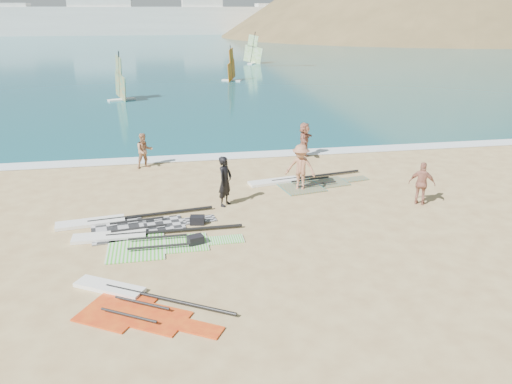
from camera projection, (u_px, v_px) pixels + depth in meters
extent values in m
plane|color=#CDB878|center=(262.00, 269.00, 15.01)|extent=(300.00, 300.00, 0.00)
cube|color=#0B4C4F|center=(172.00, 38.00, 136.95)|extent=(300.00, 240.00, 0.06)
cube|color=white|center=(218.00, 157.00, 26.37)|extent=(300.00, 1.20, 0.04)
cube|color=white|center=(102.00, 21.00, 148.87)|extent=(160.00, 8.00, 8.00)
cube|color=white|center=(13.00, 20.00, 144.54)|extent=(10.00, 7.00, 9.00)
cube|color=white|center=(101.00, 14.00, 148.18)|extent=(18.00, 7.00, 12.00)
cube|color=white|center=(202.00, 17.00, 153.51)|extent=(12.00, 7.00, 10.00)
cube|color=white|center=(281.00, 19.00, 157.84)|extent=(16.00, 7.00, 9.00)
cube|color=white|center=(342.00, 15.00, 160.82)|extent=(10.00, 7.00, 11.00)
cone|color=olive|center=(459.00, 35.00, 149.25)|extent=(143.00, 143.00, 45.00)
cube|color=#242426|center=(118.00, 230.00, 17.60)|extent=(2.09, 2.26, 0.04)
cube|color=#242426|center=(164.00, 224.00, 18.08)|extent=(1.59, 1.50, 0.04)
cube|color=#242426|center=(199.00, 220.00, 18.47)|extent=(1.28, 0.77, 0.04)
cylinder|color=black|center=(152.00, 214.00, 18.77)|extent=(4.61, 0.78, 0.11)
cylinder|color=black|center=(137.00, 220.00, 18.08)|extent=(1.91, 0.36, 0.08)
cylinder|color=black|center=(139.00, 228.00, 17.45)|extent=(1.91, 0.36, 0.08)
cube|color=white|center=(91.00, 223.00, 18.13)|extent=(2.49, 1.00, 0.12)
cube|color=#3ED520|center=(136.00, 247.00, 16.34)|extent=(1.87, 2.07, 0.04)
cube|color=#3ED520|center=(186.00, 243.00, 16.64)|extent=(1.45, 1.35, 0.04)
cube|color=#3ED520|center=(226.00, 240.00, 16.88)|extent=(1.23, 0.63, 0.04)
cylinder|color=black|center=(176.00, 230.00, 17.40)|extent=(4.70, 0.18, 0.11)
cylinder|color=black|center=(158.00, 237.00, 16.75)|extent=(1.94, 0.11, 0.08)
cylinder|color=black|center=(158.00, 246.00, 16.10)|extent=(1.94, 0.11, 0.08)
cube|color=white|center=(109.00, 237.00, 17.01)|extent=(2.46, 0.70, 0.12)
cube|color=orange|center=(300.00, 186.00, 21.96)|extent=(2.06, 2.22, 0.04)
cube|color=orange|center=(331.00, 182.00, 22.48)|extent=(1.56, 1.48, 0.04)
cube|color=orange|center=(355.00, 179.00, 22.89)|extent=(1.25, 0.78, 0.04)
cylinder|color=black|center=(316.00, 176.00, 23.12)|extent=(4.39, 0.91, 0.11)
cylinder|color=black|center=(310.00, 179.00, 22.44)|extent=(1.82, 0.41, 0.08)
cylinder|color=black|center=(317.00, 184.00, 21.84)|extent=(1.82, 0.41, 0.08)
cube|color=white|center=(274.00, 182.00, 22.43)|extent=(2.39, 1.04, 0.12)
cube|color=red|center=(116.00, 309.00, 12.99)|extent=(2.20, 2.26, 0.04)
cube|color=red|center=(162.00, 320.00, 12.53)|extent=(1.60, 1.57, 0.04)
cube|color=red|center=(202.00, 329.00, 12.16)|extent=(1.15, 0.97, 0.04)
cylinder|color=black|center=(169.00, 299.00, 13.27)|extent=(3.42, 2.11, 0.09)
cylinder|color=black|center=(142.00, 303.00, 13.00)|extent=(1.43, 0.90, 0.07)
cylinder|color=black|center=(129.00, 315.00, 12.48)|extent=(1.43, 0.90, 0.07)
cube|color=white|center=(110.00, 288.00, 13.91)|extent=(2.05, 1.53, 0.12)
cube|color=black|center=(196.00, 240.00, 16.52)|extent=(0.59, 0.50, 0.32)
cube|color=black|center=(197.00, 220.00, 18.12)|extent=(0.57, 0.44, 0.31)
imported|color=black|center=(225.00, 181.00, 19.58)|extent=(0.82, 0.88, 2.01)
imported|color=#AD7A57|center=(144.00, 151.00, 24.34)|extent=(1.00, 0.88, 1.73)
imported|color=#A46C4E|center=(301.00, 168.00, 21.28)|extent=(1.50, 1.28, 2.01)
imported|color=#A86A55|center=(422.00, 184.00, 19.73)|extent=(1.09, 0.92, 1.74)
imported|color=#B06F58|center=(304.00, 140.00, 26.05)|extent=(1.23, 1.80, 1.86)
cube|color=white|center=(122.00, 100.00, 42.60)|extent=(2.37, 1.47, 0.13)
cube|color=orange|center=(120.00, 86.00, 42.22)|extent=(1.10, 2.62, 2.49)
cube|color=orange|center=(119.00, 66.00, 41.63)|extent=(0.64, 1.48, 1.73)
cylinder|color=black|center=(119.00, 75.00, 41.89)|extent=(0.38, 0.77, 3.95)
cube|color=white|center=(232.00, 80.00, 54.18)|extent=(2.17, 1.47, 0.12)
cube|color=red|center=(231.00, 71.00, 53.82)|extent=(1.17, 2.36, 2.30)
cube|color=red|center=(231.00, 55.00, 53.28)|extent=(0.68, 1.34, 1.60)
cylinder|color=black|center=(231.00, 62.00, 53.52)|extent=(0.39, 0.70, 3.65)
cube|color=white|center=(253.00, 63.00, 71.22)|extent=(1.93, 2.44, 0.14)
cube|color=#62A81A|center=(253.00, 55.00, 70.81)|extent=(2.55, 1.68, 2.67)
cube|color=#62A81A|center=(253.00, 41.00, 70.18)|extent=(1.45, 0.97, 1.85)
cylinder|color=black|center=(253.00, 47.00, 70.46)|extent=(0.76, 0.54, 4.23)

